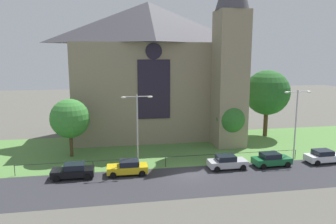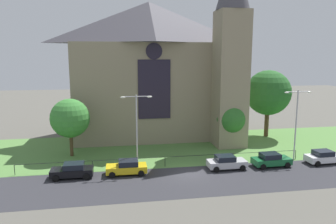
% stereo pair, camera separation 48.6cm
% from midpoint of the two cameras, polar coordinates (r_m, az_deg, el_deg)
% --- Properties ---
extents(ground, '(160.00, 160.00, 0.00)m').
position_cam_midpoint_polar(ground, '(44.14, 0.30, -6.19)').
color(ground, '#56544C').
extents(road_asphalt, '(120.00, 8.00, 0.01)m').
position_cam_midpoint_polar(road_asphalt, '(33.04, 4.18, -11.87)').
color(road_asphalt, '#2D2D33').
rests_on(road_asphalt, ground).
extents(grass_verge, '(120.00, 20.00, 0.01)m').
position_cam_midpoint_polar(grass_verge, '(42.26, 0.80, -6.93)').
color(grass_verge, '#517F3D').
rests_on(grass_verge, ground).
extents(church_building, '(23.20, 16.20, 26.00)m').
position_cam_midpoint_polar(church_building, '(49.26, -2.74, 7.61)').
color(church_building, gray).
rests_on(church_building, ground).
extents(iron_railing, '(31.64, 0.07, 1.13)m').
position_cam_midpoint_polar(iron_railing, '(36.45, -0.81, -8.11)').
color(iron_railing, black).
rests_on(iron_railing, ground).
extents(tree_left_near, '(4.73, 4.73, 7.12)m').
position_cam_midpoint_polar(tree_left_near, '(41.00, -17.17, -1.09)').
color(tree_left_near, '#4C3823').
rests_on(tree_left_near, ground).
extents(tree_right_near, '(3.88, 3.88, 5.82)m').
position_cam_midpoint_polar(tree_right_near, '(44.14, 10.60, -1.20)').
color(tree_right_near, brown).
rests_on(tree_right_near, ground).
extents(tree_right_far, '(6.76, 6.76, 10.09)m').
position_cam_midpoint_polar(tree_right_far, '(51.18, 16.74, 3.27)').
color(tree_right_far, '#4C3823').
rests_on(tree_right_far, ground).
extents(streetlamp_near, '(3.37, 0.26, 8.16)m').
position_cam_midpoint_polar(streetlamp_near, '(34.91, -5.80, -1.79)').
color(streetlamp_near, '#B2B2B7').
rests_on(streetlamp_near, ground).
extents(streetlamp_far, '(3.37, 0.26, 8.32)m').
position_cam_midpoint_polar(streetlamp_far, '(40.72, 21.26, -0.62)').
color(streetlamp_far, '#B2B2B7').
rests_on(streetlamp_far, ground).
extents(parked_car_black, '(4.21, 2.04, 1.51)m').
position_cam_midpoint_polar(parked_car_black, '(34.75, -16.68, -9.86)').
color(parked_car_black, black).
rests_on(parked_car_black, ground).
extents(parked_car_yellow, '(4.23, 2.07, 1.51)m').
position_cam_midpoint_polar(parked_car_yellow, '(34.56, -7.48, -9.63)').
color(parked_car_yellow, gold).
rests_on(parked_car_yellow, ground).
extents(parked_car_silver, '(4.20, 2.03, 1.51)m').
position_cam_midpoint_polar(parked_car_silver, '(36.45, 9.93, -8.64)').
color(parked_car_silver, '#B7B7BC').
rests_on(parked_car_silver, ground).
extents(parked_car_green, '(4.27, 2.16, 1.51)m').
position_cam_midpoint_polar(parked_car_green, '(38.48, 17.32, -7.95)').
color(parked_car_green, '#196033').
rests_on(parked_car_green, ground).
extents(parked_car_white, '(4.26, 2.14, 1.51)m').
position_cam_midpoint_polar(parked_car_white, '(41.81, 25.33, -7.04)').
color(parked_car_white, silver).
rests_on(parked_car_white, ground).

